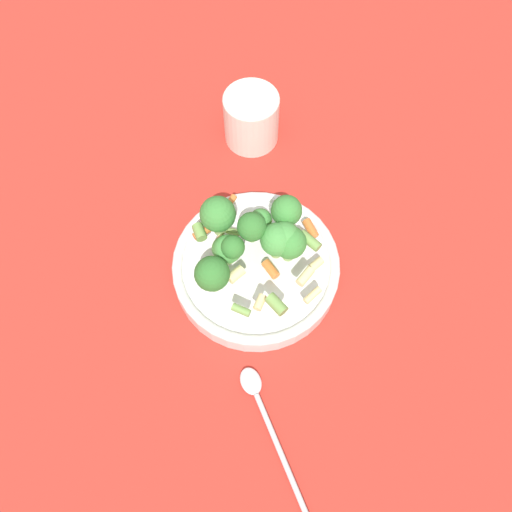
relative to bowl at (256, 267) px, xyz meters
The scene contains 5 objects.
ground_plane 0.02m from the bowl, ahead, with size 3.00×3.00×0.00m, color #B72D23.
bowl is the anchor object (origin of this frame).
pasta_salad 0.06m from the bowl, 28.21° to the left, with size 0.18×0.18×0.08m.
cup 0.24m from the bowl, ahead, with size 0.09×0.09×0.09m.
spoon 0.19m from the bowl, 169.21° to the right, with size 0.18×0.11×0.01m.
Camera 1 is at (-0.28, -0.04, 0.64)m, focal length 35.00 mm.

